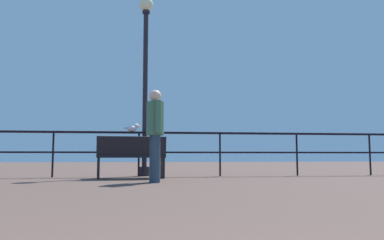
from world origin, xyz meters
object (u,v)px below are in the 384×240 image
at_px(bench_near_left, 131,155).
at_px(lamppost_center, 145,66).
at_px(person_by_bench, 155,129).
at_px(seagull_on_rail, 133,128).

xyz_separation_m(bench_near_left, lamppost_center, (0.28, 1.04, 2.19)).
distance_m(bench_near_left, person_by_bench, 1.40).
height_order(lamppost_center, seagull_on_rail, lamppost_center).
bearing_deg(lamppost_center, bench_near_left, -104.86).
distance_m(bench_near_left, seagull_on_rail, 0.96).
relative_size(bench_near_left, person_by_bench, 0.87).
xyz_separation_m(lamppost_center, seagull_on_rail, (-0.28, -0.32, -1.56)).
distance_m(lamppost_center, seagull_on_rail, 1.62).
bearing_deg(person_by_bench, bench_near_left, 110.52).
relative_size(bench_near_left, lamppost_center, 0.33).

